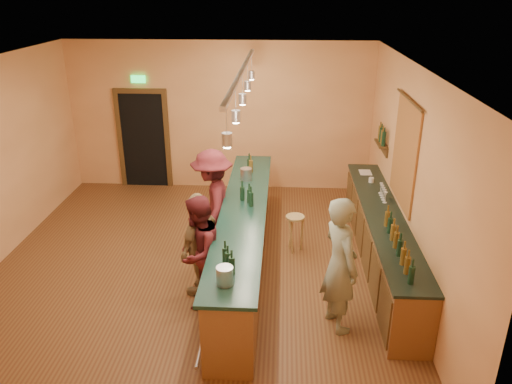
# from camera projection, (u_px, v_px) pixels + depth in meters

# --- Properties ---
(floor) EXTENTS (7.00, 7.00, 0.00)m
(floor) POSITION_uv_depth(u_px,v_px,m) (196.00, 266.00, 8.12)
(floor) COLOR #5A2F19
(floor) RESTS_ON ground
(ceiling) EXTENTS (6.50, 7.00, 0.02)m
(ceiling) POSITION_uv_depth(u_px,v_px,m) (186.00, 66.00, 6.89)
(ceiling) COLOR silver
(ceiling) RESTS_ON wall_back
(wall_back) EXTENTS (6.50, 0.02, 3.20)m
(wall_back) POSITION_uv_depth(u_px,v_px,m) (220.00, 117.00, 10.73)
(wall_back) COLOR #C6814A
(wall_back) RESTS_ON floor
(wall_front) EXTENTS (6.50, 0.02, 3.20)m
(wall_front) POSITION_uv_depth(u_px,v_px,m) (120.00, 317.00, 4.28)
(wall_front) COLOR #C6814A
(wall_front) RESTS_ON floor
(wall_right) EXTENTS (0.02, 7.00, 3.20)m
(wall_right) POSITION_uv_depth(u_px,v_px,m) (410.00, 178.00, 7.34)
(wall_right) COLOR #C6814A
(wall_right) RESTS_ON floor
(doorway) EXTENTS (1.15, 0.09, 2.48)m
(doorway) POSITION_uv_depth(u_px,v_px,m) (144.00, 137.00, 10.98)
(doorway) COLOR black
(doorway) RESTS_ON wall_back
(tapestry) EXTENTS (0.03, 1.40, 1.60)m
(tapestry) POSITION_uv_depth(u_px,v_px,m) (405.00, 154.00, 7.61)
(tapestry) COLOR #A23220
(tapestry) RESTS_ON wall_right
(bottle_shelf) EXTENTS (0.17, 0.55, 0.54)m
(bottle_shelf) POSITION_uv_depth(u_px,v_px,m) (382.00, 137.00, 9.07)
(bottle_shelf) COLOR #452B14
(bottle_shelf) RESTS_ON wall_right
(back_counter) EXTENTS (0.60, 4.55, 1.27)m
(back_counter) POSITION_uv_depth(u_px,v_px,m) (381.00, 239.00, 7.95)
(back_counter) COLOR brown
(back_counter) RESTS_ON floor
(tasting_bar) EXTENTS (0.74, 5.10, 1.38)m
(tasting_bar) POSITION_uv_depth(u_px,v_px,m) (244.00, 234.00, 7.85)
(tasting_bar) COLOR brown
(tasting_bar) RESTS_ON floor
(pendant_track) EXTENTS (0.11, 4.60, 0.50)m
(pendant_track) POSITION_uv_depth(u_px,v_px,m) (242.00, 82.00, 6.93)
(pendant_track) COLOR silver
(pendant_track) RESTS_ON ceiling
(bartender) EXTENTS (0.67, 0.80, 1.86)m
(bartender) POSITION_uv_depth(u_px,v_px,m) (340.00, 265.00, 6.37)
(bartender) COLOR gray
(bartender) RESTS_ON floor
(customer_a) EXTENTS (0.80, 0.93, 1.64)m
(customer_a) POSITION_uv_depth(u_px,v_px,m) (199.00, 252.00, 6.88)
(customer_a) COLOR #59191E
(customer_a) RESTS_ON floor
(customer_b) EXTENTS (0.71, 1.00, 1.58)m
(customer_b) POSITION_uv_depth(u_px,v_px,m) (200.00, 244.00, 7.16)
(customer_b) COLOR #997A51
(customer_b) RESTS_ON floor
(customer_c) EXTENTS (0.77, 1.23, 1.82)m
(customer_c) POSITION_uv_depth(u_px,v_px,m) (213.00, 203.00, 8.20)
(customer_c) COLOR #59191E
(customer_c) RESTS_ON floor
(bar_stool) EXTENTS (0.32, 0.32, 0.65)m
(bar_stool) POSITION_uv_depth(u_px,v_px,m) (295.00, 224.00, 8.40)
(bar_stool) COLOR #9D7946
(bar_stool) RESTS_ON floor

